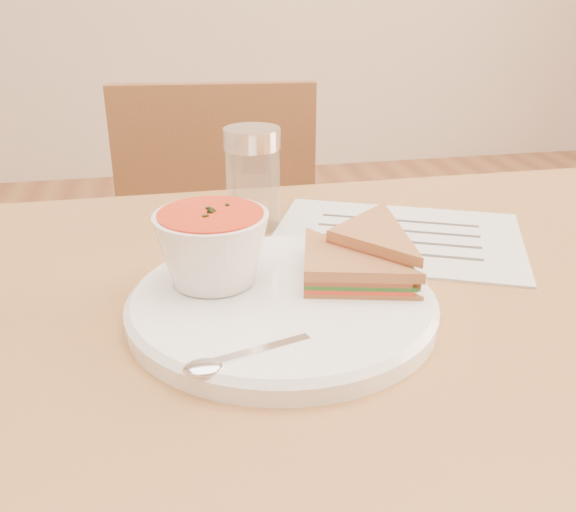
{
  "coord_description": "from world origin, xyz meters",
  "views": [
    {
      "loc": [
        -0.22,
        -0.56,
        1.05
      ],
      "look_at": [
        -0.11,
        -0.02,
        0.8
      ],
      "focal_mm": 40.0,
      "sensor_mm": 36.0,
      "label": 1
    }
  ],
  "objects": [
    {
      "name": "sandwich_half_b",
      "position": [
        -0.06,
        0.01,
        0.8
      ],
      "size": [
        0.15,
        0.15,
        0.03
      ],
      "primitive_type": null,
      "rotation": [
        0.0,
        0.0,
        -0.89
      ],
      "color": "#BF6F43",
      "rests_on": "plate"
    },
    {
      "name": "chair_far",
      "position": [
        -0.14,
        0.46,
        0.43
      ],
      "size": [
        0.42,
        0.42,
        0.86
      ],
      "primitive_type": null,
      "rotation": [
        0.0,
        0.0,
        3.03
      ],
      "color": "brown",
      "rests_on": "floor"
    },
    {
      "name": "condiment_shaker",
      "position": [
        -0.11,
        0.2,
        0.81
      ],
      "size": [
        0.07,
        0.07,
        0.13
      ],
      "primitive_type": null,
      "rotation": [
        0.0,
        0.0,
        0.0
      ],
      "color": "silver",
      "rests_on": "dining_table"
    },
    {
      "name": "plate",
      "position": [
        -0.12,
        -0.04,
        0.76
      ],
      "size": [
        0.36,
        0.36,
        0.02
      ],
      "primitive_type": null,
      "rotation": [
        0.0,
        0.0,
        -0.29
      ],
      "color": "white",
      "rests_on": "dining_table"
    },
    {
      "name": "soup_bowl",
      "position": [
        -0.18,
        0.0,
        0.8
      ],
      "size": [
        0.13,
        0.13,
        0.08
      ],
      "primitive_type": null,
      "rotation": [
        0.0,
        0.0,
        -0.21
      ],
      "color": "white",
      "rests_on": "plate"
    },
    {
      "name": "sandwich_half_a",
      "position": [
        -0.1,
        -0.05,
        0.78
      ],
      "size": [
        0.13,
        0.13,
        0.03
      ],
      "primitive_type": null,
      "rotation": [
        0.0,
        0.0,
        -0.25
      ],
      "color": "#BF6F43",
      "rests_on": "plate"
    },
    {
      "name": "paper_menu",
      "position": [
        0.06,
        0.12,
        0.75
      ],
      "size": [
        0.36,
        0.32,
        0.0
      ],
      "primitive_type": null,
      "rotation": [
        0.0,
        0.0,
        -0.42
      ],
      "color": "silver",
      "rests_on": "dining_table"
    },
    {
      "name": "spoon",
      "position": [
        -0.15,
        -0.13,
        0.77
      ],
      "size": [
        0.16,
        0.08,
        0.01
      ],
      "primitive_type": null,
      "rotation": [
        0.0,
        0.0,
        0.31
      ],
      "color": "silver",
      "rests_on": "plate"
    }
  ]
}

